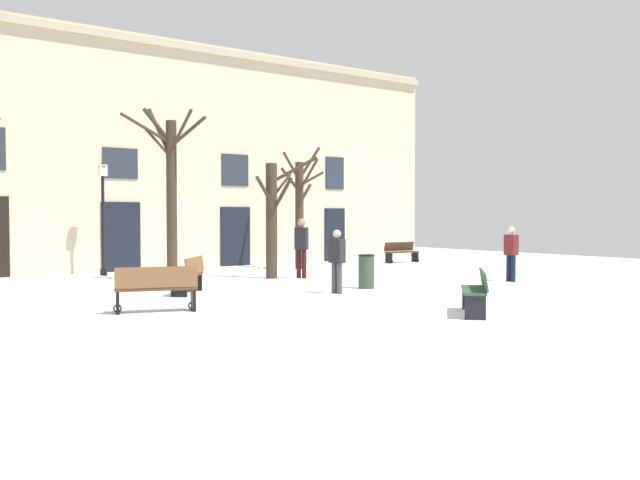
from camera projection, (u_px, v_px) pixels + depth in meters
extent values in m
plane|color=white|center=(370.00, 294.00, 16.94)|extent=(36.78, 36.78, 0.00)
cube|color=beige|center=(183.00, 155.00, 25.19)|extent=(22.99, 0.40, 8.22)
cube|color=tan|center=(185.00, 47.00, 24.85)|extent=(22.99, 0.30, 0.24)
cube|color=black|center=(121.00, 237.00, 23.67)|extent=(1.36, 0.08, 2.38)
cube|color=#262D38|center=(120.00, 163.00, 23.58)|extent=(1.22, 0.06, 1.04)
cube|color=black|center=(235.00, 236.00, 26.33)|extent=(1.26, 0.08, 2.24)
cube|color=#262D38|center=(235.00, 170.00, 26.23)|extent=(1.13, 0.06, 1.20)
cube|color=black|center=(335.00, 235.00, 29.16)|extent=(1.04, 0.08, 2.22)
cube|color=#262D38|center=(335.00, 173.00, 29.07)|extent=(0.93, 0.06, 1.35)
cylinder|color=#382B1E|center=(172.00, 201.00, 20.16)|extent=(0.31, 0.31, 4.68)
cylinder|color=#382B1E|center=(146.00, 129.00, 19.73)|extent=(1.50, 0.26, 0.85)
cylinder|color=#382B1E|center=(188.00, 132.00, 19.84)|extent=(0.69, 1.14, 0.86)
cylinder|color=#382B1E|center=(171.00, 138.00, 20.63)|extent=(0.56, 1.11, 1.13)
cylinder|color=#382B1E|center=(158.00, 126.00, 19.93)|extent=(0.87, 0.30, 1.04)
cylinder|color=#382B1E|center=(159.00, 144.00, 19.98)|extent=(0.77, 0.29, 0.84)
cylinder|color=#382B1E|center=(160.00, 133.00, 20.44)|extent=(0.36, 1.16, 1.57)
cylinder|color=#382B1E|center=(181.00, 130.00, 19.75)|extent=(0.27, 1.05, 1.13)
cylinder|color=#382B1E|center=(271.00, 221.00, 21.10)|extent=(0.35, 0.35, 3.51)
cylinder|color=#382B1E|center=(264.00, 190.00, 20.77)|extent=(0.77, 0.36, 0.82)
cylinder|color=#382B1E|center=(281.00, 196.00, 20.84)|extent=(0.36, 0.86, 1.14)
cylinder|color=#382B1E|center=(294.00, 170.00, 21.13)|extent=(1.32, 0.80, 0.86)
cylinder|color=#382B1E|center=(281.00, 186.00, 21.41)|extent=(0.93, 0.34, 0.83)
cylinder|color=#382B1E|center=(299.00, 216.00, 24.92)|extent=(0.30, 0.30, 3.84)
cylinder|color=#382B1E|center=(305.00, 195.00, 24.28)|extent=(0.53, 1.31, 0.74)
cylinder|color=#382B1E|center=(308.00, 176.00, 24.20)|extent=(0.38, 1.54, 1.12)
cylinder|color=#382B1E|center=(311.00, 179.00, 25.01)|extent=(0.92, 0.39, 0.57)
cylinder|color=#382B1E|center=(309.00, 163.00, 25.00)|extent=(0.85, 0.31, 1.22)
cylinder|color=#382B1E|center=(290.00, 180.00, 24.78)|extent=(0.74, 0.35, 0.89)
cylinder|color=#382B1E|center=(291.00, 166.00, 25.34)|extent=(0.20, 1.22, 1.15)
cylinder|color=black|center=(103.00, 226.00, 22.09)|extent=(0.10, 0.10, 3.18)
cylinder|color=black|center=(104.00, 272.00, 22.14)|extent=(0.22, 0.22, 0.20)
cube|color=beige|center=(103.00, 170.00, 22.03)|extent=(0.24, 0.24, 0.36)
cone|color=black|center=(102.00, 165.00, 22.02)|extent=(0.30, 0.30, 0.14)
cylinder|color=#2D3D2D|center=(366.00, 272.00, 18.22)|extent=(0.42, 0.42, 0.87)
torus|color=black|center=(366.00, 255.00, 18.20)|extent=(0.45, 0.45, 0.04)
cube|color=brown|center=(187.00, 275.00, 16.99)|extent=(1.33, 1.43, 0.05)
cube|color=brown|center=(195.00, 265.00, 16.96)|extent=(1.09, 1.22, 0.41)
cube|color=black|center=(195.00, 282.00, 17.70)|extent=(0.33, 0.30, 0.46)
torus|color=black|center=(188.00, 288.00, 17.72)|extent=(0.13, 0.15, 0.17)
cube|color=black|center=(179.00, 288.00, 16.30)|extent=(0.33, 0.30, 0.46)
torus|color=black|center=(172.00, 294.00, 16.32)|extent=(0.13, 0.15, 0.17)
cube|color=#2D4C33|center=(474.00, 290.00, 13.49)|extent=(1.44, 1.41, 0.05)
cube|color=#2D4C33|center=(484.00, 279.00, 13.45)|extent=(1.22, 1.17, 0.35)
cube|color=black|center=(472.00, 298.00, 14.22)|extent=(0.31, 0.32, 0.48)
torus|color=black|center=(464.00, 305.00, 14.25)|extent=(0.14, 0.14, 0.17)
cube|color=black|center=(475.00, 307.00, 12.77)|extent=(0.31, 0.32, 0.48)
torus|color=black|center=(466.00, 315.00, 12.80)|extent=(0.14, 0.14, 0.17)
cube|color=#3D2819|center=(402.00, 252.00, 28.07)|extent=(1.54, 0.47, 0.05)
cube|color=#3D2819|center=(399.00, 246.00, 28.22)|extent=(1.53, 0.17, 0.36)
cube|color=black|center=(389.00, 258.00, 27.68)|extent=(0.07, 0.38, 0.43)
torus|color=black|center=(391.00, 262.00, 27.55)|extent=(0.17, 0.03, 0.17)
cube|color=black|center=(415.00, 257.00, 28.48)|extent=(0.07, 0.38, 0.43)
torus|color=black|center=(418.00, 260.00, 28.36)|extent=(0.17, 0.03, 0.17)
cube|color=brown|center=(156.00, 289.00, 13.80)|extent=(1.66, 0.94, 0.05)
cube|color=brown|center=(157.00, 277.00, 13.60)|extent=(1.55, 0.63, 0.41)
cube|color=black|center=(193.00, 299.00, 14.03)|extent=(0.19, 0.40, 0.47)
torus|color=black|center=(192.00, 306.00, 14.21)|extent=(0.17, 0.08, 0.17)
cube|color=black|center=(118.00, 302.00, 13.58)|extent=(0.19, 0.40, 0.47)
torus|color=black|center=(117.00, 308.00, 13.76)|extent=(0.17, 0.08, 0.17)
cylinder|color=#350F0F|center=(299.00, 264.00, 21.19)|extent=(0.14, 0.14, 0.88)
cylinder|color=#350F0F|center=(304.00, 264.00, 21.13)|extent=(0.14, 0.14, 0.88)
cube|color=black|center=(301.00, 238.00, 21.14)|extent=(0.39, 0.44, 0.68)
sphere|color=#9E755B|center=(301.00, 222.00, 21.12)|extent=(0.24, 0.24, 0.24)
cylinder|color=black|center=(509.00, 268.00, 20.18)|extent=(0.14, 0.14, 0.77)
cylinder|color=black|center=(513.00, 269.00, 20.03)|extent=(0.14, 0.14, 0.77)
cube|color=#591919|center=(511.00, 245.00, 20.08)|extent=(0.26, 0.40, 0.59)
sphere|color=beige|center=(511.00, 230.00, 20.07)|extent=(0.21, 0.21, 0.21)
cylinder|color=#403D3A|center=(334.00, 278.00, 17.13)|extent=(0.14, 0.14, 0.76)
cylinder|color=#403D3A|center=(340.00, 278.00, 17.00)|extent=(0.14, 0.14, 0.76)
cube|color=black|center=(337.00, 251.00, 17.04)|extent=(0.28, 0.41, 0.58)
sphere|color=tan|center=(337.00, 234.00, 17.03)|extent=(0.21, 0.21, 0.21)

